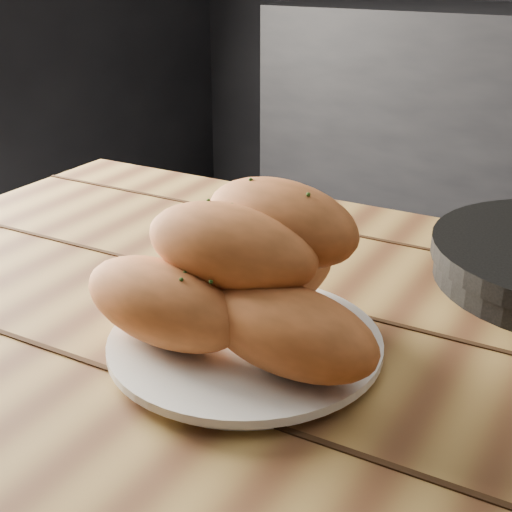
% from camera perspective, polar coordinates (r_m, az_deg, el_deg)
% --- Properties ---
extents(table, '(1.37, 0.83, 0.75)m').
position_cam_1_polar(table, '(0.69, 9.99, -17.54)').
color(table, olive).
rests_on(table, ground).
extents(plate, '(0.25, 0.25, 0.02)m').
position_cam_1_polar(plate, '(0.65, -0.87, -7.14)').
color(plate, white).
rests_on(plate, table).
extents(bread_rolls, '(0.30, 0.24, 0.14)m').
position_cam_1_polar(bread_rolls, '(0.62, -0.89, -1.54)').
color(bread_rolls, '#CC6D38').
rests_on(bread_rolls, plate).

